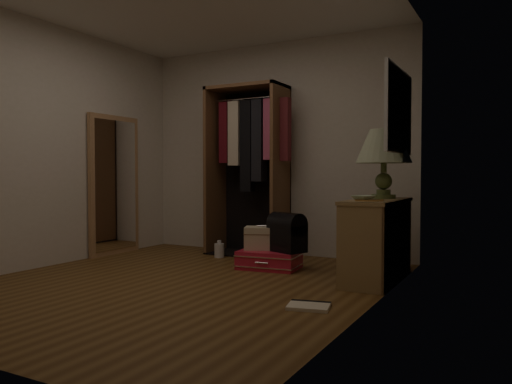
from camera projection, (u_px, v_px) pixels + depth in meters
ground at (176, 284)px, 4.46m from camera, size 4.00×4.00×0.00m
room_walls at (185, 116)px, 4.41m from camera, size 3.52×4.02×2.60m
console_bookshelf at (377, 238)px, 4.63m from camera, size 0.42×1.12×0.75m
open_wardrobe at (251, 155)px, 6.08m from camera, size 1.05×0.50×2.05m
floor_mirror at (114, 185)px, 6.12m from camera, size 0.06×0.80×1.70m
pink_suitcase at (269, 259)px, 5.19m from camera, size 0.67×0.52×0.19m
train_case at (262, 238)px, 5.25m from camera, size 0.42×0.36×0.26m
black_bag at (287, 232)px, 5.10m from camera, size 0.43×0.36×0.40m
table_lamp at (384, 148)px, 4.77m from camera, size 0.57×0.57×0.66m
brass_tray at (369, 200)px, 4.35m from camera, size 0.32×0.32×0.01m
ceramic_bowl at (363, 198)px, 4.36m from camera, size 0.25×0.25×0.05m
white_jug at (219, 250)px, 5.89m from camera, size 0.12×0.12×0.20m
floor_book at (309, 306)px, 3.68m from camera, size 0.35×0.30×0.03m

